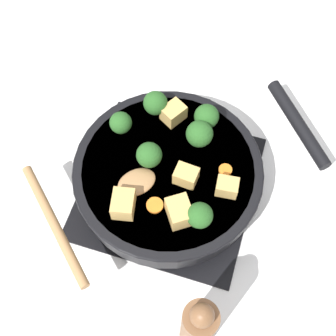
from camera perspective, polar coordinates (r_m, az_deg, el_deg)
name	(u,v)px	position (r m, az deg, el deg)	size (l,w,h in m)	color
ground_plane	(168,187)	(0.88, 0.00, -2.37)	(2.40, 2.40, 0.00)	white
front_burner_grate	(168,185)	(0.87, 0.00, -2.03)	(0.31, 0.31, 0.03)	black
skillet_pan	(169,173)	(0.83, 0.18, -0.66)	(0.42, 0.44, 0.05)	black
wooden_spoon	(91,206)	(0.78, -9.37, -4.53)	(0.24, 0.23, 0.02)	#A87A4C
tofu_cube_center_large	(227,187)	(0.78, 7.21, -2.30)	(0.04, 0.03, 0.03)	tan
tofu_cube_near_handle	(186,176)	(0.78, 2.21, -0.95)	(0.04, 0.03, 0.03)	tan
tofu_cube_east_chunk	(179,212)	(0.75, 1.39, -5.36)	(0.05, 0.04, 0.04)	tan
tofu_cube_west_chunk	(173,113)	(0.85, 0.67, 6.71)	(0.04, 0.03, 0.03)	tan
tofu_cube_back_piece	(123,204)	(0.76, -5.47, -4.39)	(0.04, 0.04, 0.04)	tan
broccoli_floret_near_spoon	(200,215)	(0.74, 3.89, -5.79)	(0.04, 0.04, 0.05)	#709956
broccoli_floret_center_top	(121,123)	(0.83, -5.78, 5.49)	(0.04, 0.04, 0.05)	#709956
broccoli_floret_east_rim	(207,117)	(0.83, 4.72, 6.27)	(0.04, 0.04, 0.05)	#709956
broccoli_floret_west_rim	(199,134)	(0.81, 3.86, 4.17)	(0.05, 0.05, 0.05)	#709956
broccoli_floret_north_edge	(155,103)	(0.84, -1.54, 7.91)	(0.04, 0.04, 0.05)	#709956
broccoli_floret_south_cluster	(148,157)	(0.79, -2.42, 1.31)	(0.04, 0.04, 0.05)	#709956
carrot_slice_orange_thin	(154,205)	(0.78, -1.69, -4.54)	(0.03, 0.03, 0.01)	orange
carrot_slice_near_center	(225,170)	(0.81, 7.01, -0.24)	(0.02, 0.02, 0.01)	orange
pepper_mill	(198,327)	(0.71, 3.69, -18.74)	(0.05, 0.05, 0.19)	brown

